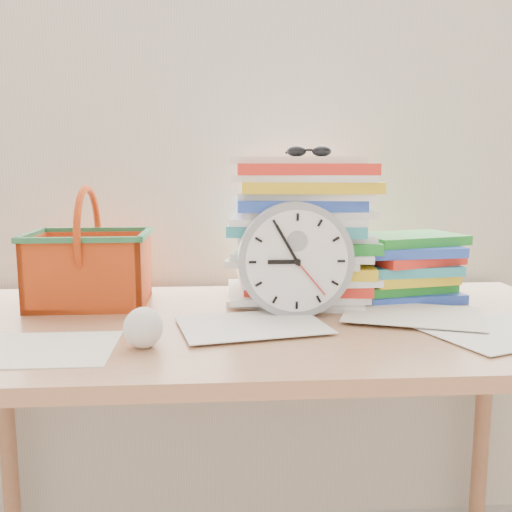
{
  "coord_description": "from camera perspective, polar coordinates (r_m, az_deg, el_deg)",
  "views": [
    {
      "loc": [
        -0.09,
        0.44,
        1.07
      ],
      "look_at": [
        -0.01,
        1.6,
        0.89
      ],
      "focal_mm": 40.0,
      "sensor_mm": 36.0,
      "label": 1
    }
  ],
  "objects": [
    {
      "name": "curtain",
      "position": [
        1.56,
        -0.66,
        17.42
      ],
      "size": [
        2.4,
        0.01,
        2.5
      ],
      "primitive_type": "cube",
      "color": "silver",
      "rests_on": "room_shell"
    },
    {
      "name": "desk",
      "position": [
        1.23,
        0.44,
        -9.76
      ],
      "size": [
        1.4,
        0.7,
        0.75
      ],
      "color": "#A7724E",
      "rests_on": "ground"
    },
    {
      "name": "paper_stack",
      "position": [
        1.36,
        4.56,
        2.62
      ],
      "size": [
        0.37,
        0.32,
        0.34
      ],
      "primitive_type": null,
      "rotation": [
        0.0,
        0.0,
        -0.12
      ],
      "color": "white",
      "rests_on": "desk"
    },
    {
      "name": "clock",
      "position": [
        1.22,
        3.95,
        -0.35
      ],
      "size": [
        0.25,
        0.05,
        0.25
      ],
      "primitive_type": "cylinder",
      "rotation": [
        1.57,
        0.0,
        0.0
      ],
      "color": "gray",
      "rests_on": "desk"
    },
    {
      "name": "sunglasses",
      "position": [
        1.34,
        5.33,
        10.39
      ],
      "size": [
        0.13,
        0.12,
        0.03
      ],
      "primitive_type": null,
      "rotation": [
        0.0,
        0.0,
        -0.14
      ],
      "color": "black",
      "rests_on": "paper_stack"
    },
    {
      "name": "book_stack",
      "position": [
        1.43,
        14.62,
        -1.08
      ],
      "size": [
        0.3,
        0.26,
        0.16
      ],
      "primitive_type": null,
      "rotation": [
        0.0,
        0.0,
        0.22
      ],
      "color": "white",
      "rests_on": "desk"
    },
    {
      "name": "basket",
      "position": [
        1.37,
        -16.38,
        0.87
      ],
      "size": [
        0.27,
        0.21,
        0.27
      ],
      "primitive_type": null,
      "rotation": [
        0.0,
        0.0,
        0.0
      ],
      "color": "#D74A15",
      "rests_on": "desk"
    },
    {
      "name": "crumpled_ball",
      "position": [
        1.04,
        -11.25,
        -6.99
      ],
      "size": [
        0.07,
        0.07,
        0.07
      ],
      "primitive_type": "sphere",
      "color": "white",
      "rests_on": "desk"
    },
    {
      "name": "scattered_papers",
      "position": [
        1.21,
        0.44,
        -6.12
      ],
      "size": [
        1.26,
        0.42,
        0.02
      ],
      "primitive_type": null,
      "color": "white",
      "rests_on": "desk"
    }
  ]
}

